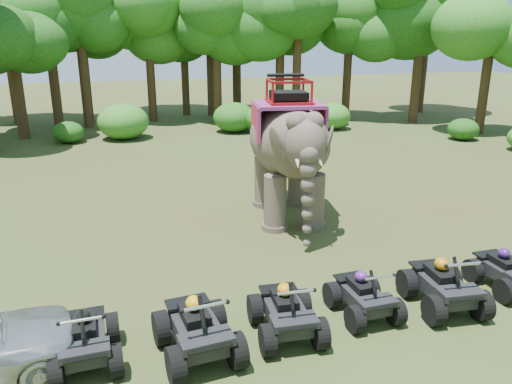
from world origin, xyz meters
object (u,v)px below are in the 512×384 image
Objects in this scene: elephant at (288,149)px; atv_1 at (197,322)px; atv_4 at (444,279)px; atv_5 at (507,265)px; atv_0 at (85,333)px; atv_2 at (286,306)px; atv_3 at (364,290)px.

elephant reaches higher than atv_1.
atv_5 is (1.89, 0.25, -0.08)m from atv_4.
atv_1 is (1.93, -0.37, 0.08)m from atv_0.
atv_1 is 1.77m from atv_2.
elephant is 2.85× the size of atv_1.
elephant reaches higher than atv_5.
atv_0 is at bearing -125.41° from elephant.
atv_2 is at bearing -174.42° from atv_3.
atv_4 is 1.91m from atv_5.
atv_1 reaches higher than atv_4.
atv_4 is 1.13× the size of atv_5.
atv_3 is at bearing 11.22° from atv_2.
atv_2 is (1.76, 0.11, -0.05)m from atv_1.
atv_0 is 7.24m from atv_4.
atv_4 reaches higher than atv_2.
elephant is at bearing 52.31° from atv_1.
elephant is 3.22× the size of atv_0.
atv_0 is 5.46m from atv_3.
atv_1 reaches higher than atv_2.
atv_4 is at bearing -3.27° from atv_0.
atv_1 is 1.18× the size of atv_3.
atv_1 reaches higher than atv_0.
atv_1 is 7.21m from atv_5.
atv_0 reaches higher than atv_5.
atv_0 is at bearing -178.59° from atv_2.
atv_3 is 3.66m from atv_5.
atv_2 is 1.09× the size of atv_3.
atv_0 is at bearing -179.41° from atv_5.
atv_5 is (3.04, -6.03, -1.62)m from elephant.
atv_5 is (5.44, 0.19, -0.04)m from atv_2.
elephant is 6.29m from atv_3.
atv_0 is 1.05× the size of atv_3.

